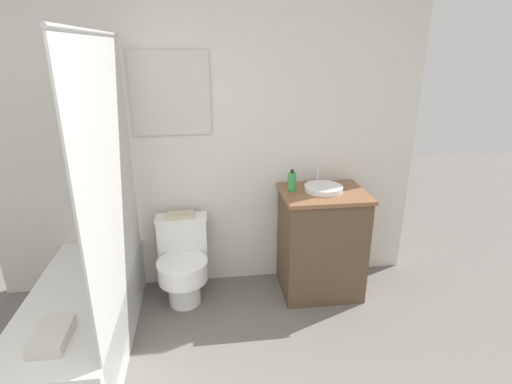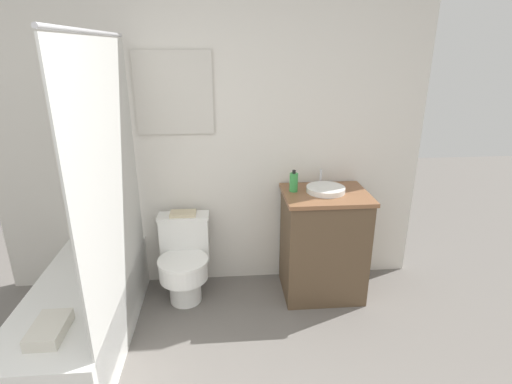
# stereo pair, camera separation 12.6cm
# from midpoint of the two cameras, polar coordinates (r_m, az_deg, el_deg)

# --- Properties ---
(wall_back) EXTENTS (3.37, 0.07, 2.50)m
(wall_back) POSITION_cam_midpoint_polar(r_m,az_deg,el_deg) (3.13, -8.16, 8.04)
(wall_back) COLOR silver
(wall_back) RESTS_ON ground_plane
(shower_area) EXTENTS (0.62, 1.47, 1.98)m
(shower_area) POSITION_cam_midpoint_polar(r_m,az_deg,el_deg) (2.95, -24.58, -15.41)
(shower_area) COLOR white
(shower_area) RESTS_ON ground_plane
(toilet) EXTENTS (0.40, 0.51, 0.66)m
(toilet) POSITION_cam_midpoint_polar(r_m,az_deg,el_deg) (3.20, -11.52, -9.74)
(toilet) COLOR white
(toilet) RESTS_ON ground_plane
(vanity) EXTENTS (0.64, 0.52, 0.86)m
(vanity) POSITION_cam_midpoint_polar(r_m,az_deg,el_deg) (3.23, 8.16, -7.12)
(vanity) COLOR brown
(vanity) RESTS_ON ground_plane
(sink) EXTENTS (0.29, 0.33, 0.13)m
(sink) POSITION_cam_midpoint_polar(r_m,az_deg,el_deg) (3.08, 8.45, 0.54)
(sink) COLOR white
(sink) RESTS_ON vanity
(soap_bottle) EXTENTS (0.06, 0.06, 0.17)m
(soap_bottle) POSITION_cam_midpoint_polar(r_m,az_deg,el_deg) (3.04, 3.96, 1.50)
(soap_bottle) COLOR green
(soap_bottle) RESTS_ON vanity
(book_on_tank) EXTENTS (0.20, 0.13, 0.02)m
(book_on_tank) POSITION_cam_midpoint_polar(r_m,az_deg,el_deg) (3.16, -11.81, -3.23)
(book_on_tank) COLOR beige
(book_on_tank) RESTS_ON toilet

